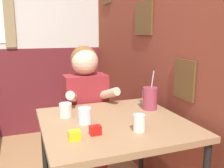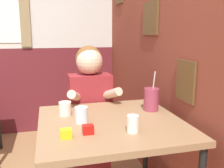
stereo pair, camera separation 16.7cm
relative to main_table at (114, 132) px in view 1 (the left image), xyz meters
name	(u,v)px [view 1 (the left image)]	position (x,y,z in m)	size (l,w,h in m)	color
brick_wall_right	(140,26)	(0.52, 0.72, 0.67)	(0.08, 4.33, 2.70)	brown
main_table	(114,132)	(0.00, 0.00, 0.00)	(0.87, 0.85, 0.75)	#93704C
person_seated	(86,113)	(-0.04, 0.55, -0.04)	(0.42, 0.41, 1.19)	maroon
cocktail_pitcher	(150,98)	(0.32, 0.14, 0.15)	(0.10, 0.10, 0.28)	#99384C
glass_near_pitcher	(147,97)	(0.37, 0.27, 0.12)	(0.07, 0.07, 0.10)	silver
glass_center	(139,123)	(0.07, -0.21, 0.12)	(0.07, 0.07, 0.10)	silver
glass_far_side	(66,110)	(-0.27, 0.18, 0.12)	(0.08, 0.08, 0.09)	silver
glass_by_brick	(85,116)	(-0.18, 0.02, 0.12)	(0.08, 0.08, 0.10)	silver
condiment_ketchup	(95,130)	(-0.17, -0.17, 0.10)	(0.06, 0.04, 0.05)	#B7140F
condiment_mustard	(74,135)	(-0.29, -0.20, 0.10)	(0.06, 0.04, 0.05)	yellow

